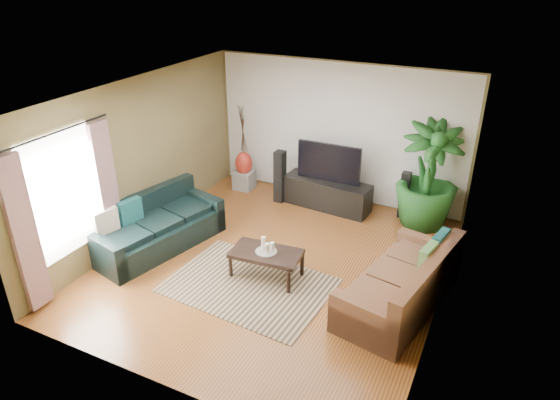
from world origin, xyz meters
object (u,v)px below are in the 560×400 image
Objects in this scene: television at (329,162)px; vase at (244,163)px; speaker_right at (404,195)px; side_table at (197,216)px; coffee_table at (266,264)px; tv_stand at (327,194)px; pedestal at (244,180)px; speaker_left at (280,177)px; sofa_right at (400,279)px; sofa_left at (157,224)px; potted_plant at (428,176)px.

television reaches higher than vase.
side_table is at bearing -147.19° from speaker_right.
coffee_table is 3.25m from vase.
tv_stand reaches higher than pedestal.
pedestal is (-0.93, 0.21, -0.33)m from speaker_left.
sofa_right is 2.06× the size of speaker_left.
sofa_left is 1.16× the size of potted_plant.
coffee_table is at bearing -123.75° from potted_plant.
side_table is (-1.78, 0.76, 0.03)m from coffee_table.
speaker_right is 0.46× the size of potted_plant.
sofa_left is 2.12× the size of speaker_left.
speaker_right reaches higher than pedestal.
potted_plant is at bearing 0.77° from pedestal.
pedestal is (0.15, 2.65, -0.23)m from sofa_left.
side_table reaches higher than pedestal.
potted_plant is 3.69m from vase.
sofa_right is at bearing -86.07° from potted_plant.
tv_stand is 2.53m from side_table.
side_table is (-3.57, -1.92, -0.71)m from potted_plant.
potted_plant reaches higher than coffee_table.
television is (2.01, 2.60, 0.50)m from sofa_left.
coffee_table is at bearing -68.26° from speaker_left.
sofa_right is 3.79m from side_table.
pedestal is 0.78× the size of vase.
pedestal is 0.37m from vase.
side_table is (-3.18, -2.06, -0.20)m from speaker_right.
television is 1.03m from speaker_left.
vase is 1.00× the size of side_table.
sofa_left is at bearing -107.05° from side_table.
potted_plant is at bearing 51.08° from coffee_table.
speaker_left reaches higher than coffee_table.
sofa_right reaches higher than tv_stand.
coffee_table is 3.16m from speaker_right.
sofa_left is 2.65m from vase.
coffee_table is 1.18× the size of speaker_right.
coffee_table is 1.94m from side_table.
sofa_left is 4.70m from potted_plant.
sofa_left is 3.99m from sofa_right.
tv_stand is at bearing -90.00° from television.
sofa_right is 3.15m from television.
coffee_table is at bearing -89.73° from television.
vase is at bearing -179.23° from potted_plant.
potted_plant is 4.12m from side_table.
vase is (-3.67, -0.05, -0.40)m from potted_plant.
speaker_right is at bearing 159.55° from potted_plant.
speaker_right reaches higher than side_table.
sofa_left is 2.66m from speaker_left.
side_table is at bearing -134.21° from television.
vase is at bearing 178.59° from television.
pedestal is at bearing 10.41° from sofa_left.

